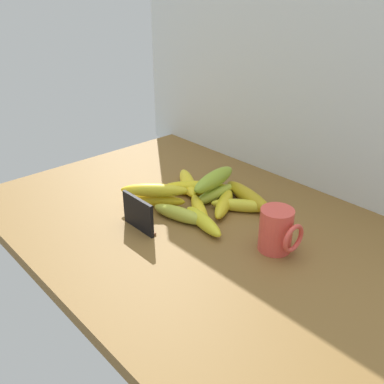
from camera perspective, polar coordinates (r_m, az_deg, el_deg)
The scene contains 17 objects.
counter_top at distance 108.46cm, azimuth 0.47°, elevation -4.78°, with size 110.00×76.00×3.00cm, color brown.
back_wall at distance 124.43cm, azimuth 14.39°, elevation 15.21°, with size 130.00×2.00×70.00cm, color silver.
chalkboard_sign at distance 104.27cm, azimuth -7.02°, elevation -2.99°, with size 11.00×1.80×8.40cm.
coffee_mug at distance 97.20cm, azimuth 11.07°, elevation -4.95°, with size 8.88×7.38×9.93cm.
banana_0 at distance 105.10cm, azimuth 1.46°, elevation -3.85°, with size 15.13×3.48×3.48cm, color yellow.
banana_1 at distance 120.15cm, azimuth 0.70°, elevation 0.50°, with size 19.17×4.13×4.13cm, color yellow.
banana_2 at distance 123.70cm, azimuth -0.57°, elevation 1.22°, with size 16.82×3.80×3.80cm, color yellow.
banana_3 at distance 112.87cm, azimuth 6.52°, elevation -1.77°, with size 15.91×3.32×3.32cm, color gold.
banana_4 at distance 107.93cm, azimuth -1.58°, elevation -2.92°, with size 15.37×3.62×3.62cm, color #AFB837.
banana_5 at distance 115.11cm, azimuth -4.89°, elevation -1.08°, with size 16.02×3.33×3.33cm, color yellow.
banana_6 at distance 116.58cm, azimuth 7.43°, elevation -0.63°, with size 19.88×4.06×4.06cm, color #B4971A.
banana_7 at distance 112.72cm, azimuth 4.32°, elevation -1.64°, with size 15.16×3.53×3.53cm, color gold.
banana_8 at distance 110.15cm, azimuth 0.98°, elevation -2.37°, with size 15.91×3.25×3.25cm, color yellow.
banana_9 at distance 118.03cm, azimuth 3.25°, elevation -0.24°, with size 15.13×3.48×3.48cm, color #ADBE38.
banana_10 at distance 112.74cm, azimuth -4.78°, elevation 0.21°, with size 16.79×3.38×3.38cm, color gold.
banana_11 at distance 117.01cm, azimuth 2.90°, elevation 1.67°, with size 17.34×4.39×4.39cm, color #8BA92D.
banana_12 at distance 112.88cm, azimuth -5.04°, elevation 0.25°, with size 17.13×3.43×3.43cm, color yellow.
Camera 1 is at (67.96, -62.60, 58.30)cm, focal length 40.74 mm.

